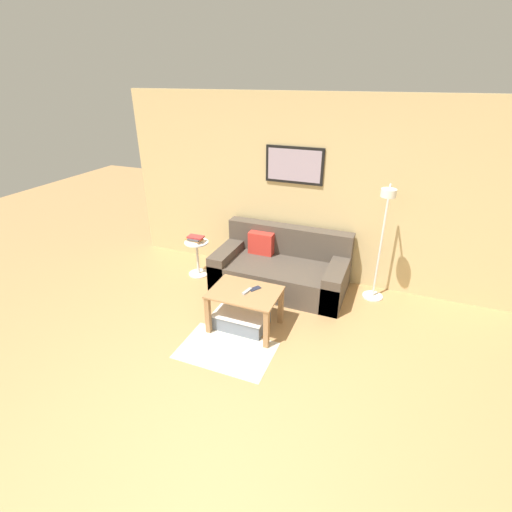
{
  "coord_description": "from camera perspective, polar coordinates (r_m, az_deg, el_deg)",
  "views": [
    {
      "loc": [
        1.14,
        -1.75,
        2.73
      ],
      "look_at": [
        -0.29,
        1.8,
        0.85
      ],
      "focal_mm": 26.0,
      "sensor_mm": 36.0,
      "label": 1
    }
  ],
  "objects": [
    {
      "name": "wall_back",
      "position": [
        5.23,
        8.5,
        9.75
      ],
      "size": [
        5.6,
        0.09,
        2.55
      ],
      "color": "tan",
      "rests_on": "ground_plane"
    },
    {
      "name": "coffee_table",
      "position": [
        4.32,
        -1.71,
        -6.7
      ],
      "size": [
        0.79,
        0.57,
        0.5
      ],
      "color": "#997047",
      "rests_on": "ground_plane"
    },
    {
      "name": "remote_control",
      "position": [
        4.25,
        -1.39,
        -5.43
      ],
      "size": [
        0.07,
        0.16,
        0.02
      ],
      "primitive_type": "cube",
      "rotation": [
        0.0,
        0.0,
        -0.23
      ],
      "color": "#99999E",
      "rests_on": "coffee_table"
    },
    {
      "name": "side_table",
      "position": [
        5.57,
        -9.0,
        0.17
      ],
      "size": [
        0.35,
        0.35,
        0.54
      ],
      "color": "silver",
      "rests_on": "ground_plane"
    },
    {
      "name": "floor_lamp",
      "position": [
        4.78,
        18.84,
        3.15
      ],
      "size": [
        0.27,
        0.49,
        1.58
      ],
      "color": "white",
      "rests_on": "ground_plane"
    },
    {
      "name": "ground_plane",
      "position": [
        3.44,
        -7.57,
        -26.74
      ],
      "size": [
        16.0,
        16.0,
        0.0
      ],
      "primitive_type": "plane",
      "color": "tan"
    },
    {
      "name": "couch",
      "position": [
        5.24,
        3.87,
        -1.96
      ],
      "size": [
        1.82,
        0.93,
        0.8
      ],
      "color": "#4C4238",
      "rests_on": "ground_plane"
    },
    {
      "name": "cell_phone",
      "position": [
        4.31,
        -0.16,
        -5.04
      ],
      "size": [
        0.13,
        0.15,
        0.01
      ],
      "primitive_type": "cube",
      "rotation": [
        0.0,
        0.0,
        -0.56
      ],
      "color": "#1E2338",
      "rests_on": "coffee_table"
    },
    {
      "name": "area_rug",
      "position": [
        4.22,
        -4.6,
        -14.23
      ],
      "size": [
        1.03,
        0.67,
        0.01
      ],
      "primitive_type": "cube",
      "color": "beige",
      "rests_on": "ground_plane"
    },
    {
      "name": "book_stack",
      "position": [
        5.46,
        -9.37,
        2.6
      ],
      "size": [
        0.27,
        0.18,
        0.09
      ],
      "color": "silver",
      "rests_on": "side_table"
    },
    {
      "name": "storage_bin",
      "position": [
        4.5,
        -2.2,
        -9.6
      ],
      "size": [
        0.62,
        0.43,
        0.2
      ],
      "color": "slate",
      "rests_on": "ground_plane"
    }
  ]
}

